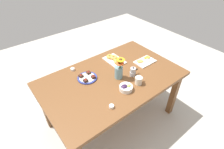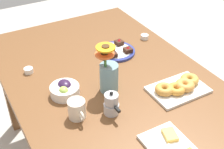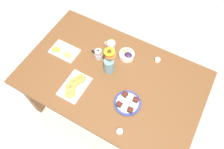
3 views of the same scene
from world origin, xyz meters
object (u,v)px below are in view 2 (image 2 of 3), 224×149
coffee_mug (77,109)px  croissant_platter (179,87)px  jam_cup_honey (29,70)px  moka_pot (111,104)px  grape_bowl (65,90)px  dining_table (112,94)px  dessert_plate (116,51)px  flower_vase (109,75)px  jam_cup_berry (145,37)px

coffee_mug → croissant_platter: 0.51m
jam_cup_honey → moka_pot: size_ratio=0.40×
grape_bowl → jam_cup_honey: bearing=-159.9°
coffee_mug → grape_bowl: size_ratio=0.80×
grape_bowl → croissant_platter: bearing=63.6°
dining_table → dessert_plate: bearing=145.8°
dining_table → coffee_mug: bearing=-59.0°
dessert_plate → flower_vase: 0.37m
dining_table → moka_pot: 0.28m
dessert_plate → jam_cup_berry: bearing=103.2°
croissant_platter → dessert_plate: same height
dining_table → flower_vase: bearing=-41.8°
dessert_plate → dining_table: bearing=-34.2°
croissant_platter → flower_vase: 0.35m
dining_table → jam_cup_berry: jam_cup_berry is taller
dessert_plate → jam_cup_honey: bearing=-95.5°
jam_cup_honey → moka_pot: bearing=25.0°
jam_cup_berry → dining_table: bearing=-54.0°
grape_bowl → dessert_plate: 0.47m
coffee_mug → grape_bowl: 0.17m
dining_table → dessert_plate: size_ratio=7.20×
croissant_platter → dessert_plate: size_ratio=1.27×
grape_bowl → dessert_plate: bearing=118.0°
croissant_platter → dining_table: bearing=-133.5°
grape_bowl → coffee_mug: bearing=-4.2°
croissant_platter → flower_vase: size_ratio=1.09×
croissant_platter → flower_vase: flower_vase is taller
flower_vase → moka_pot: size_ratio=2.17×
coffee_mug → jam_cup_honey: size_ratio=2.37×
dessert_plate → coffee_mug: bearing=-47.2°
jam_cup_berry → flower_vase: size_ratio=0.19×
moka_pot → jam_cup_berry: bearing=133.8°
jam_cup_honey → flower_vase: 0.46m
flower_vase → croissant_platter: bearing=59.3°
grape_bowl → jam_cup_berry: 0.71m
flower_vase → coffee_mug: bearing=-64.5°
flower_vase → moka_pot: (0.15, -0.07, -0.04)m
dining_table → jam_cup_honey: (-0.28, -0.35, 0.10)m
dessert_plate → moka_pot: moka_pot is taller
coffee_mug → jam_cup_berry: (-0.45, 0.66, -0.03)m
moka_pot → flower_vase: bearing=155.4°
dessert_plate → moka_pot: 0.52m
dining_table → dessert_plate: dessert_plate is taller
grape_bowl → croissant_platter: size_ratio=0.50×
dining_table → coffee_mug: (0.16, -0.27, 0.13)m
grape_bowl → jam_cup_honey: 0.29m
coffee_mug → jam_cup_honey: (-0.44, -0.08, -0.03)m
dining_table → jam_cup_honey: 0.46m
grape_bowl → jam_cup_berry: (-0.27, 0.65, -0.01)m
grape_bowl → dining_table: bearing=86.7°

